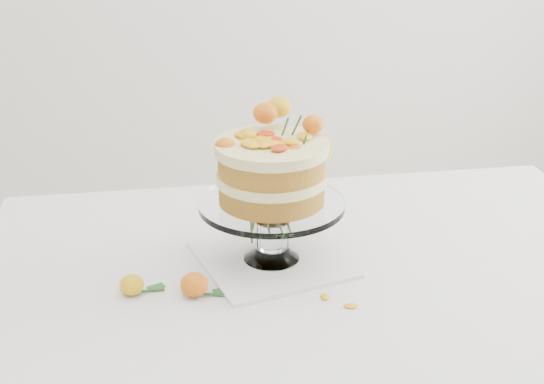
% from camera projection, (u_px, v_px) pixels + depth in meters
% --- Properties ---
extents(table, '(1.43, 0.93, 0.76)m').
position_uv_depth(table, '(319.00, 296.00, 1.62)').
color(table, tan).
rests_on(table, ground).
extents(napkin, '(0.35, 0.35, 0.01)m').
position_uv_depth(napkin, '(272.00, 260.00, 1.59)').
color(napkin, white).
rests_on(napkin, table).
extents(cake_stand, '(0.30, 0.30, 0.27)m').
position_uv_depth(cake_stand, '(272.00, 178.00, 1.52)').
color(cake_stand, white).
rests_on(cake_stand, napkin).
extents(rose_vase, '(0.25, 0.25, 0.35)m').
position_uv_depth(rose_vase, '(272.00, 170.00, 1.51)').
color(rose_vase, white).
rests_on(rose_vase, table).
extents(loose_rose_near, '(0.09, 0.05, 0.04)m').
position_uv_depth(loose_rose_near, '(132.00, 285.00, 1.46)').
color(loose_rose_near, orange).
rests_on(loose_rose_near, table).
extents(loose_rose_far, '(0.10, 0.06, 0.05)m').
position_uv_depth(loose_rose_far, '(195.00, 285.00, 1.46)').
color(loose_rose_far, '#BF5009').
rests_on(loose_rose_far, table).
extents(stray_petal_a, '(0.03, 0.02, 0.00)m').
position_uv_depth(stray_petal_a, '(271.00, 290.00, 1.48)').
color(stray_petal_a, '#EDA80F').
rests_on(stray_petal_a, table).
extents(stray_petal_b, '(0.03, 0.02, 0.00)m').
position_uv_depth(stray_petal_b, '(325.00, 297.00, 1.46)').
color(stray_petal_b, '#EDA80F').
rests_on(stray_petal_b, table).
extents(stray_petal_c, '(0.03, 0.02, 0.00)m').
position_uv_depth(stray_petal_c, '(351.00, 306.00, 1.43)').
color(stray_petal_c, '#EDA80F').
rests_on(stray_petal_c, table).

